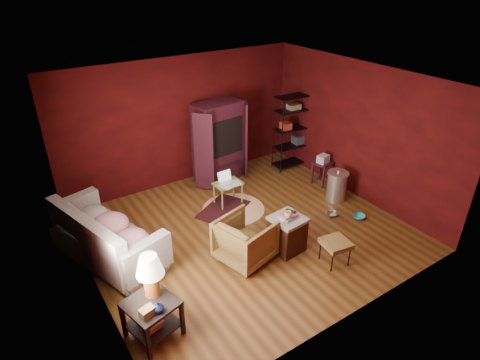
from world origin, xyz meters
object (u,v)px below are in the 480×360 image
object	(u,v)px
sofa	(106,240)
wire_shelving	(293,129)
side_table	(151,290)
laptop_desk	(228,185)
hamper	(287,233)
tv_armoire	(219,141)
armchair	(245,238)

from	to	relation	value
sofa	wire_shelving	xyz separation A→B (m)	(4.86, 1.09, 0.58)
side_table	laptop_desk	xyz separation A→B (m)	(2.57, 2.26, -0.29)
hamper	tv_armoire	size ratio (longest dim) A/B	0.41
laptop_desk	tv_armoire	distance (m)	1.23
hamper	wire_shelving	world-z (taller)	wire_shelving
hamper	wire_shelving	size ratio (longest dim) A/B	0.42
side_table	wire_shelving	bearing A→B (deg)	31.25
armchair	side_table	size ratio (longest dim) A/B	0.70
armchair	tv_armoire	world-z (taller)	tv_armoire
hamper	wire_shelving	distance (m)	3.39
armchair	sofa	bearing A→B (deg)	42.95
side_table	hamper	size ratio (longest dim) A/B	1.60
laptop_desk	wire_shelving	bearing A→B (deg)	14.65
wire_shelving	hamper	bearing A→B (deg)	-127.49
hamper	laptop_desk	xyz separation A→B (m)	(-0.04, 1.87, 0.09)
sofa	armchair	xyz separation A→B (m)	(1.93, -1.24, 0.02)
hamper	tv_armoire	world-z (taller)	tv_armoire
hamper	tv_armoire	distance (m)	2.99
armchair	side_table	distance (m)	1.97
sofa	tv_armoire	distance (m)	3.44
hamper	laptop_desk	distance (m)	1.88
hamper	tv_armoire	xyz separation A→B (m)	(0.38, 2.90, 0.61)
armchair	hamper	size ratio (longest dim) A/B	1.12
side_table	tv_armoire	size ratio (longest dim) A/B	0.66
hamper	wire_shelving	bearing A→B (deg)	49.06
laptop_desk	armchair	bearing A→B (deg)	-114.24
wire_shelving	armchair	bearing A→B (deg)	-138.02
side_table	armchair	bearing A→B (deg)	17.16
hamper	sofa	bearing A→B (deg)	152.03
sofa	wire_shelving	bearing A→B (deg)	-97.66
laptop_desk	hamper	bearing A→B (deg)	-90.36
armchair	tv_armoire	bearing A→B (deg)	-36.94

